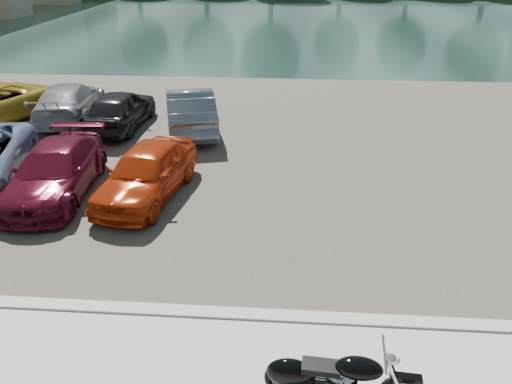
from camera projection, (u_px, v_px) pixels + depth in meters
kerb at (276, 317)px, 9.06m from camera, size 60.00×0.30×0.14m
parking_lot at (286, 143)px, 17.11m from camera, size 60.00×18.00×0.04m
river at (293, 23)px, 42.99m from camera, size 120.00×40.00×0.00m
motorcycle at (329, 378)px, 7.17m from camera, size 2.33×0.75×1.05m
car_3 at (55, 171)px, 13.34m from camera, size 2.18×4.67×1.32m
car_4 at (146, 172)px, 13.17m from camera, size 2.29×4.32×1.40m
car_6 at (2, 100)px, 19.16m from camera, size 3.78×5.61×1.43m
car_7 at (69, 101)px, 19.10m from camera, size 2.62×4.99×1.38m
car_8 at (120, 109)px, 18.17m from camera, size 1.84×4.20×1.41m
car_9 at (190, 109)px, 17.94m from camera, size 2.75×4.93×1.54m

